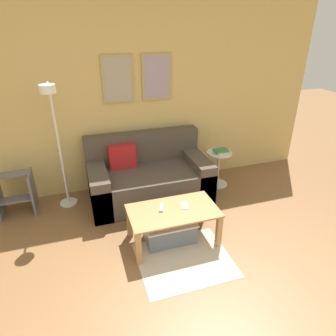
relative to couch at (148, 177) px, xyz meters
name	(u,v)px	position (x,y,z in m)	size (l,w,h in m)	color
wall_back	(131,100)	(-0.09, 0.47, 0.98)	(5.60, 0.09, 2.55)	#D6B76B
area_rug	(184,260)	(0.04, -1.36, -0.29)	(0.96, 0.81, 0.01)	#C1B299
couch	(148,177)	(0.00, 0.00, 0.00)	(1.62, 0.90, 0.86)	#4C4238
coffee_table	(173,216)	(0.02, -1.03, 0.04)	(0.97, 0.55, 0.42)	#AD7F4C
storage_bin	(170,231)	(-0.01, -1.00, -0.17)	(0.58, 0.34, 0.25)	slate
floor_lamp	(56,133)	(-1.10, 0.00, 0.77)	(0.24, 0.49, 1.66)	white
side_table	(218,165)	(1.08, 0.01, 0.02)	(0.37, 0.37, 0.53)	silver
book_stack	(221,151)	(1.10, 0.00, 0.26)	(0.20, 0.17, 0.04)	#D8C666
remote_control	(162,208)	(-0.09, -0.96, 0.13)	(0.04, 0.15, 0.02)	#99999E
cell_phone	(185,205)	(0.17, -0.99, 0.12)	(0.07, 0.14, 0.01)	silver
step_stool	(16,193)	(-1.71, 0.13, -0.01)	(0.44, 0.36, 0.54)	slate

